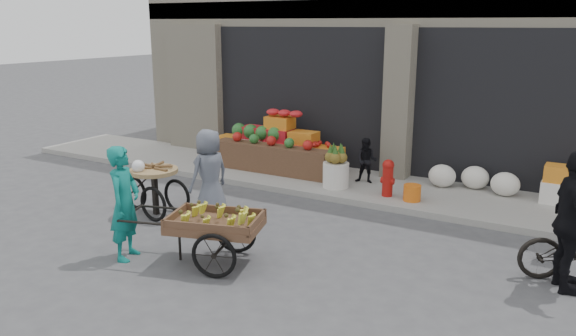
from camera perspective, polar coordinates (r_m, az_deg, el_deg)
The scene contains 14 objects.
ground at distance 8.00m, azimuth -1.44°, elevation -9.88°, with size 80.00×80.00×0.00m, color #424244.
sidewalk at distance 11.46m, azimuth 9.32°, elevation -2.12°, with size 18.00×2.20×0.12m, color gray.
building at distance 14.74m, azimuth 15.52°, elevation 14.27°, with size 14.00×6.45×7.00m.
fruit_display at distance 12.60m, azimuth -0.70°, elevation 2.46°, with size 3.10×1.12×1.24m.
pineapple_bin at distance 11.21m, azimuth 4.89°, elevation -0.71°, with size 0.52×0.52×0.50m, color silver.
fire_hydrant at distance 10.73m, azimuth 10.11°, elevation -0.84°, with size 0.22×0.22×0.71m.
orange_bucket at distance 10.60m, azimuth 12.49°, elevation -2.47°, with size 0.32×0.32×0.30m, color orange.
right_bay_goods at distance 11.35m, azimuth 22.92°, elevation -1.44°, with size 3.35×0.60×0.70m.
seated_person at distance 11.54m, azimuth 7.98°, elevation 0.75°, with size 0.45×0.35×0.93m, color black.
banana_cart at distance 7.90m, azimuth -7.72°, elevation -5.26°, with size 2.28×1.40×0.89m.
vendor_woman at distance 8.30m, azimuth -16.27°, elevation -3.44°, with size 0.60×0.40×1.66m, color #0F746B.
tricycle_cart at distance 10.14m, azimuth -13.43°, elevation -1.55°, with size 1.44×0.90×0.95m.
vendor_grey at distance 9.79m, azimuth -7.99°, elevation -0.57°, with size 0.76×0.50×1.56m, color slate.
cyclist at distance 7.82m, azimuth 26.92°, elevation -4.92°, with size 1.07×0.45×1.83m, color black.
Camera 1 is at (3.82, -6.21, 3.31)m, focal length 35.00 mm.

